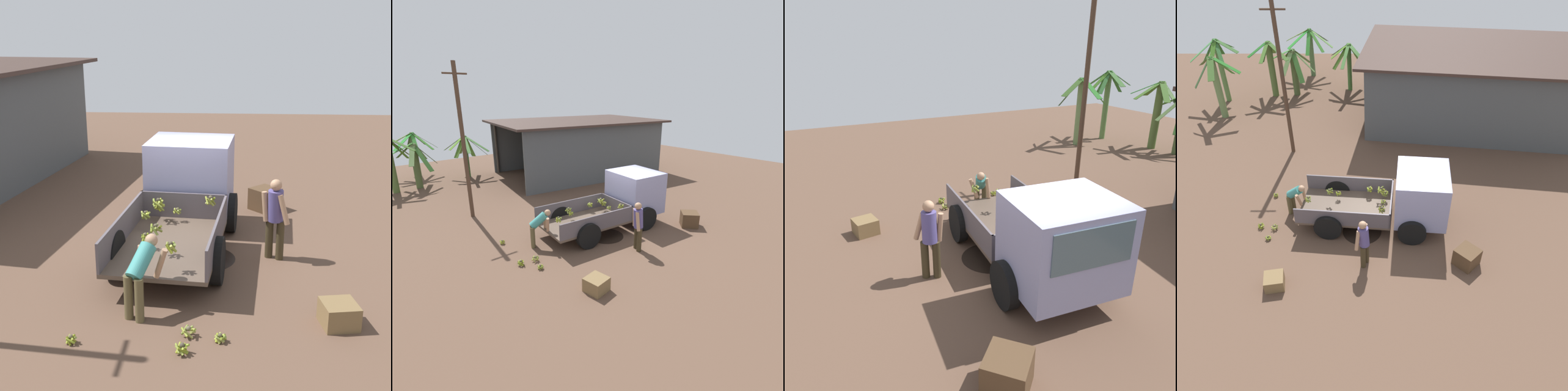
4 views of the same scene
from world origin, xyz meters
TOP-DOWN VIEW (x-y plane):
  - ground at (0.00, 0.00)m, footprint 36.00×36.00m
  - mud_patch_0 at (-1.22, -0.54)m, footprint 1.32×1.32m
  - cargo_truck at (0.31, -0.08)m, footprint 5.09×2.57m
  - warehouse_shed at (4.36, 7.84)m, footprint 11.07×8.16m
  - utility_pole at (-4.41, 4.62)m, footprint 0.92×0.16m
  - banana_palm_0 at (-8.87, 9.98)m, footprint 2.51×1.96m
  - banana_palm_1 at (-6.37, 10.67)m, footprint 2.19×2.54m
  - banana_palm_2 at (-8.47, 8.02)m, footprint 2.28×2.37m
  - banana_palm_3 at (-4.63, 13.76)m, footprint 2.82×2.32m
  - banana_palm_4 at (-2.16, 11.47)m, footprint 2.40×2.64m
  - banana_palm_5 at (7.38, 12.80)m, footprint 2.64×2.52m
  - banana_palm_6 at (-5.18, 10.82)m, footprint 2.36×2.46m
  - person_foreground_visitor at (-1.13, -1.99)m, footprint 0.51×0.61m
  - person_worker_loading at (-3.57, 0.40)m, footprint 0.75×0.75m
  - banana_bunch_on_ground_0 at (-4.70, -0.38)m, footprint 0.23×0.23m
  - banana_bunch_on_ground_1 at (-4.33, -0.94)m, footprint 0.20×0.21m
  - banana_bunch_on_ground_2 at (-4.21, -0.44)m, footprint 0.25×0.26m
  - banana_bunch_on_ground_3 at (-4.53, 1.34)m, footprint 0.19×0.19m
  - wooden_crate_0 at (-3.72, -2.85)m, footprint 0.64×0.64m
  - wooden_crate_1 at (2.02, -1.99)m, footprint 0.91×0.91m

SIDE VIEW (x-z plane):
  - ground at x=0.00m, z-range 0.00..0.00m
  - mud_patch_0 at x=-1.22m, z-range 0.00..0.01m
  - banana_bunch_on_ground_1 at x=-4.33m, z-range 0.00..0.16m
  - banana_bunch_on_ground_3 at x=-4.53m, z-range 0.01..0.17m
  - banana_bunch_on_ground_0 at x=-4.70m, z-range 0.01..0.20m
  - banana_bunch_on_ground_2 at x=-4.21m, z-range 0.01..0.20m
  - wooden_crate_0 at x=-3.72m, z-range 0.00..0.40m
  - wooden_crate_1 at x=2.02m, z-range 0.00..0.58m
  - person_worker_loading at x=-3.57m, z-range 0.12..1.45m
  - person_foreground_visitor at x=-1.13m, z-range 0.09..1.82m
  - cargo_truck at x=0.31m, z-range 0.07..2.18m
  - banana_palm_5 at x=7.38m, z-range 0.09..2.55m
  - banana_palm_6 at x=-5.18m, z-range 0.07..2.63m
  - banana_palm_4 at x=-2.16m, z-range 0.19..2.83m
  - banana_palm_3 at x=-4.63m, z-range 0.16..2.97m
  - banana_palm_1 at x=-6.37m, z-range 0.11..3.11m
  - banana_palm_2 at x=-8.47m, z-range 0.08..3.17m
  - banana_palm_0 at x=-8.87m, z-range 0.18..3.49m
  - warehouse_shed at x=4.36m, z-range 0.80..4.30m
  - utility_pole at x=-4.41m, z-range 0.07..6.37m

